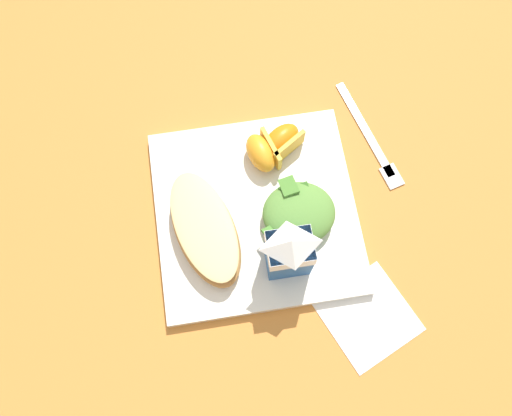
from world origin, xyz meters
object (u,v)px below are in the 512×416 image
object	(u,v)px
white_plate	(256,212)
orange_wedge_middle	(262,153)
metal_fork	(373,142)
cheesy_pizza_bread	(205,229)
milk_carton	(289,251)
paper_napkin	(369,317)
green_salad_pile	(299,213)
orange_wedge_front	(282,141)

from	to	relation	value
white_plate	orange_wedge_middle	distance (m)	0.08
orange_wedge_middle	metal_fork	world-z (taller)	orange_wedge_middle
orange_wedge_middle	cheesy_pizza_bread	bearing A→B (deg)	46.44
milk_carton	paper_napkin	xyz separation A→B (m)	(-0.10, 0.09, -0.07)
green_salad_pile	milk_carton	bearing A→B (deg)	66.42
orange_wedge_front	orange_wedge_middle	xyz separation A→B (m)	(0.03, 0.01, 0.00)
orange_wedge_middle	white_plate	bearing A→B (deg)	75.05
orange_wedge_front	orange_wedge_middle	bearing A→B (deg)	23.42
white_plate	metal_fork	world-z (taller)	white_plate
milk_carton	metal_fork	world-z (taller)	milk_carton
paper_napkin	milk_carton	bearing A→B (deg)	-42.18
orange_wedge_middle	orange_wedge_front	bearing A→B (deg)	-156.58
milk_carton	orange_wedge_middle	distance (m)	0.16
cheesy_pizza_bread	green_salad_pile	world-z (taller)	green_salad_pile
cheesy_pizza_bread	milk_carton	size ratio (longest dim) A/B	1.67
cheesy_pizza_bread	paper_napkin	distance (m)	0.25
orange_wedge_front	metal_fork	bearing A→B (deg)	176.65
white_plate	cheesy_pizza_bread	xyz separation A→B (m)	(0.07, 0.02, 0.03)
white_plate	paper_napkin	size ratio (longest dim) A/B	2.55
orange_wedge_middle	metal_fork	bearing A→B (deg)	-178.13
white_plate	milk_carton	distance (m)	0.11
white_plate	orange_wedge_front	xyz separation A→B (m)	(-0.05, -0.09, 0.03)
orange_wedge_front	white_plate	bearing A→B (deg)	60.21
green_salad_pile	metal_fork	size ratio (longest dim) A/B	0.57
green_salad_pile	white_plate	bearing A→B (deg)	-19.35
white_plate	metal_fork	distance (m)	0.21
cheesy_pizza_bread	paper_napkin	size ratio (longest dim) A/B	1.67
green_salad_pile	paper_napkin	world-z (taller)	green_salad_pile
white_plate	cheesy_pizza_bread	distance (m)	0.08
white_plate	paper_napkin	distance (m)	0.21
paper_napkin	metal_fork	xyz separation A→B (m)	(-0.06, -0.25, 0.00)
white_plate	green_salad_pile	world-z (taller)	green_salad_pile
orange_wedge_middle	metal_fork	xyz separation A→B (m)	(-0.17, -0.01, -0.03)
metal_fork	milk_carton	bearing A→B (deg)	45.28
white_plate	milk_carton	world-z (taller)	milk_carton
milk_carton	paper_napkin	bearing A→B (deg)	137.82
orange_wedge_middle	paper_napkin	world-z (taller)	orange_wedge_middle
milk_carton	cheesy_pizza_bread	bearing A→B (deg)	-29.39
green_salad_pile	orange_wedge_front	size ratio (longest dim) A/B	1.52
white_plate	paper_napkin	xyz separation A→B (m)	(-0.13, 0.17, -0.01)
paper_napkin	metal_fork	bearing A→B (deg)	-104.23
cheesy_pizza_bread	paper_napkin	bearing A→B (deg)	143.88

